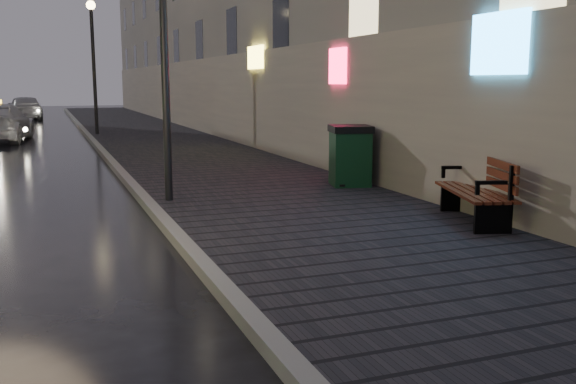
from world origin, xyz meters
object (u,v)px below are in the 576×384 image
lamp_far (93,51)px  trash_bin (350,155)px  bench (479,190)px  car_far (25,108)px  lamp_near (163,8)px

lamp_far → trash_bin: (3.78, -15.63, -2.72)m
bench → trash_bin: bearing=111.9°
lamp_far → car_far: size_ratio=1.22×
lamp_far → trash_bin: 16.31m
trash_bin → car_far: bearing=116.7°
lamp_far → bench: size_ratio=2.61×
lamp_near → car_far: lamp_near is taller
lamp_near → trash_bin: lamp_near is taller
bench → car_far: size_ratio=0.47×
lamp_far → bench: lamp_far is taller
bench → trash_bin: size_ratio=1.65×
bench → trash_bin: (-0.29, 3.81, 0.13)m
lamp_near → trash_bin: 4.67m
lamp_near → lamp_far: (0.00, 16.00, 0.00)m
lamp_near → lamp_far: 16.00m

